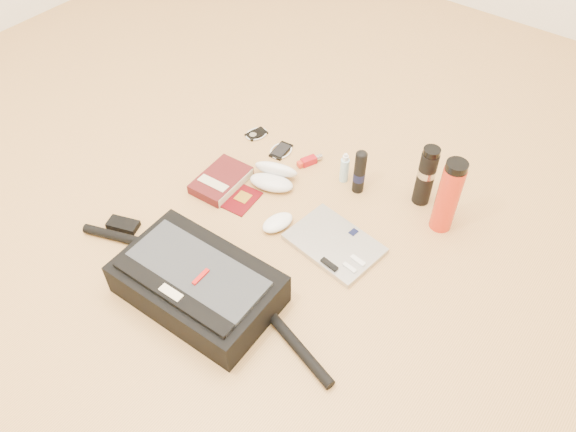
{
  "coord_description": "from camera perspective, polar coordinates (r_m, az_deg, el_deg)",
  "views": [
    {
      "loc": [
        0.83,
        -0.96,
        1.49
      ],
      "look_at": [
        0.02,
        0.09,
        0.06
      ],
      "focal_mm": 35.0,
      "sensor_mm": 36.0,
      "label": 1
    }
  ],
  "objects": [
    {
      "name": "thermos_black",
      "position": [
        2.06,
        13.84,
        4.0
      ],
      "size": [
        0.08,
        0.08,
        0.25
      ],
      "rotation": [
        0.0,
        0.0,
        -0.41
      ],
      "color": "black",
      "rests_on": "ground"
    },
    {
      "name": "spray_bottle",
      "position": [
        2.14,
        5.76,
        4.78
      ],
      "size": [
        0.04,
        0.04,
        0.13
      ],
      "rotation": [
        0.0,
        0.0,
        -0.07
      ],
      "color": "#ADD9EF",
      "rests_on": "ground"
    },
    {
      "name": "sunglasses_case",
      "position": [
        2.13,
        -1.47,
        4.08
      ],
      "size": [
        0.21,
        0.19,
        0.1
      ],
      "rotation": [
        0.0,
        0.0,
        0.33
      ],
      "color": "silver",
      "rests_on": "ground"
    },
    {
      "name": "mouse",
      "position": [
        1.98,
        -1.07,
        -0.67
      ],
      "size": [
        0.1,
        0.14,
        0.04
      ],
      "rotation": [
        0.0,
        0.0,
        -0.24
      ],
      "color": "white",
      "rests_on": "ground"
    },
    {
      "name": "messenger_bag",
      "position": [
        1.78,
        -9.25,
        -6.79
      ],
      "size": [
        1.03,
        0.33,
        0.14
      ],
      "rotation": [
        0.0,
        0.0,
        0.04
      ],
      "color": "black",
      "rests_on": "ground"
    },
    {
      "name": "thermos_red",
      "position": [
        1.97,
        15.95,
        1.94
      ],
      "size": [
        0.1,
        0.1,
        0.29
      ],
      "rotation": [
        0.0,
        0.0,
        0.35
      ],
      "color": "red",
      "rests_on": "ground"
    },
    {
      "name": "inhaler",
      "position": [
        2.23,
        2.22,
        5.65
      ],
      "size": [
        0.06,
        0.11,
        0.03
      ],
      "rotation": [
        0.0,
        0.0,
        -0.41
      ],
      "color": "maroon",
      "rests_on": "ground"
    },
    {
      "name": "ground",
      "position": [
        1.95,
        -2.11,
        -2.43
      ],
      "size": [
        4.0,
        4.0,
        0.0
      ],
      "primitive_type": "plane",
      "color": "tan",
      "rests_on": "ground"
    },
    {
      "name": "phone",
      "position": [
        2.28,
        -0.71,
        6.66
      ],
      "size": [
        0.09,
        0.11,
        0.01
      ],
      "rotation": [
        0.0,
        0.0,
        0.12
      ],
      "color": "black",
      "rests_on": "ground"
    },
    {
      "name": "book",
      "position": [
        2.15,
        -6.8,
        3.61
      ],
      "size": [
        0.16,
        0.23,
        0.04
      ],
      "rotation": [
        0.0,
        0.0,
        0.07
      ],
      "color": "#461012",
      "rests_on": "ground"
    },
    {
      "name": "passport",
      "position": [
        2.09,
        -4.76,
        1.69
      ],
      "size": [
        0.12,
        0.15,
        0.01
      ],
      "rotation": [
        0.0,
        0.0,
        0.1
      ],
      "color": "#50050B",
      "rests_on": "ground"
    },
    {
      "name": "ipod",
      "position": [
        2.37,
        -3.24,
        8.33
      ],
      "size": [
        0.09,
        0.1,
        0.01
      ],
      "rotation": [
        0.0,
        0.0,
        -0.25
      ],
      "color": "black",
      "rests_on": "ground"
    },
    {
      "name": "laptop",
      "position": [
        1.93,
        4.74,
        -2.84
      ],
      "size": [
        0.33,
        0.25,
        0.03
      ],
      "rotation": [
        0.0,
        0.0,
        -0.13
      ],
      "color": "#ACACAF",
      "rests_on": "ground"
    },
    {
      "name": "aerosol_can",
      "position": [
        2.08,
        7.29,
        4.49
      ],
      "size": [
        0.05,
        0.05,
        0.19
      ],
      "rotation": [
        0.0,
        0.0,
        0.12
      ],
      "color": "black",
      "rests_on": "ground"
    }
  ]
}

